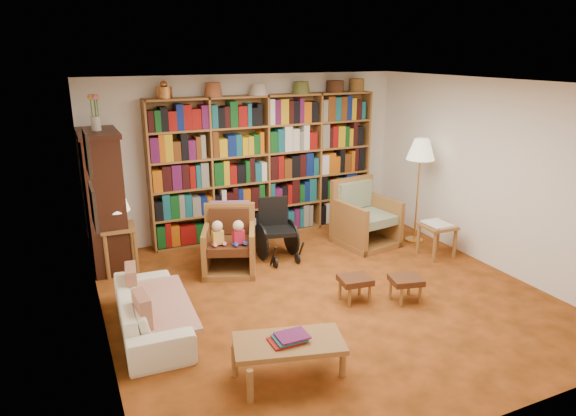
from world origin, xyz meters
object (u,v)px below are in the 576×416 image
armchair_leather (227,244)px  side_table_papers (437,230)px  armchair_sage (363,219)px  sofa (151,311)px  footstool_a (355,281)px  footstool_b (406,282)px  side_table_lamp (118,238)px  coffee_table (289,345)px  wheelchair (277,231)px  floor_lamp (421,154)px

armchair_leather → side_table_papers: 2.97m
armchair_sage → sofa: bearing=-158.9°
armchair_leather → footstool_a: size_ratio=2.34×
side_table_papers → footstool_b: side_table_papers is taller
footstool_a → side_table_lamp: bearing=140.0°
sofa → armchair_leather: size_ratio=1.71×
sofa → footstool_a: sofa is taller
armchair_leather → coffee_table: (-0.25, -2.53, -0.05)m
wheelchair → side_table_papers: wheelchair is taller
sofa → side_table_lamp: 1.73m
armchair_leather → footstool_a: armchair_leather is taller
side_table_lamp → side_table_papers: size_ratio=1.27×
sofa → armchair_leather: 1.74m
side_table_papers → footstool_a: bearing=-158.4°
side_table_papers → footstool_a: 1.93m
sofa → armchair_sage: (3.42, 1.32, 0.14)m
side_table_papers → footstool_b: 1.58m
footstool_b → coffee_table: 2.00m
floor_lamp → footstool_b: bearing=-130.6°
armchair_sage → coffee_table: bearing=-132.8°
armchair_leather → side_table_papers: size_ratio=1.85×
side_table_lamp → armchair_sage: 3.55m
side_table_lamp → armchair_leather: armchair_leather is taller
sofa → coffee_table: bearing=-140.5°
armchair_sage → coffee_table: armchair_sage is taller
sofa → floor_lamp: (4.20, 1.03, 1.14)m
armchair_leather → armchair_sage: bearing=2.7°
armchair_sage → floor_lamp: (0.78, -0.29, 1.00)m
floor_lamp → wheelchair: bearing=172.6°
footstool_a → side_table_papers: bearing=21.6°
wheelchair → coffee_table: wheelchair is taller
footstool_b → armchair_sage: bearing=72.7°
side_table_papers → footstool_b: (-1.25, -0.96, -0.15)m
sofa → footstool_b: sofa is taller
side_table_lamp → armchair_leather: (1.33, -0.49, -0.12)m
coffee_table → armchair_leather: bearing=84.5°
armchair_leather → wheelchair: armchair_leather is taller
footstool_a → footstool_b: bearing=-24.3°
side_table_lamp → side_table_papers: (4.19, -1.30, -0.09)m
armchair_leather → coffee_table: armchair_leather is taller
wheelchair → footstool_a: wheelchair is taller
wheelchair → side_table_lamp: bearing=169.5°
side_table_lamp → wheelchair: wheelchair is taller
side_table_papers → armchair_leather: bearing=164.1°
sofa → side_table_lamp: side_table_lamp is taller
armchair_sage → coffee_table: 3.59m
side_table_papers → coffee_table: (-3.10, -1.71, -0.08)m
footstool_b → side_table_lamp: bearing=142.5°
side_table_papers → coffee_table: 3.54m
floor_lamp → footstool_a: floor_lamp is taller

